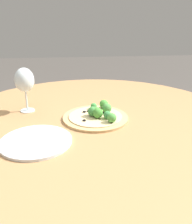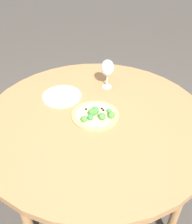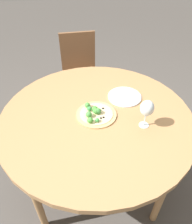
# 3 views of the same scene
# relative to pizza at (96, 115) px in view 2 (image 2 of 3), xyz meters

# --- Properties ---
(ground_plane) EXTENTS (12.00, 12.00, 0.00)m
(ground_plane) POSITION_rel_pizza_xyz_m (-0.01, -0.00, -0.76)
(ground_plane) COLOR #4C4742
(dining_table) EXTENTS (1.34, 1.34, 0.74)m
(dining_table) POSITION_rel_pizza_xyz_m (-0.01, -0.00, -0.07)
(dining_table) COLOR #A87A4C
(dining_table) RESTS_ON ground_plane
(pizza) EXTENTS (0.28, 0.28, 0.06)m
(pizza) POSITION_rel_pizza_xyz_m (0.00, 0.00, 0.00)
(pizza) COLOR tan
(pizza) RESTS_ON dining_table
(wine_glass) EXTENTS (0.09, 0.09, 0.20)m
(wine_glass) POSITION_rel_pizza_xyz_m (-0.32, 0.12, 0.13)
(wine_glass) COLOR silver
(wine_glass) RESTS_ON dining_table
(plate_near) EXTENTS (0.25, 0.25, 0.01)m
(plate_near) POSITION_rel_pizza_xyz_m (-0.24, -0.19, -0.01)
(plate_near) COLOR silver
(plate_near) RESTS_ON dining_table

